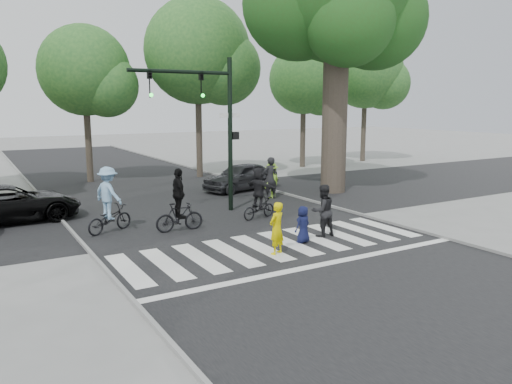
{
  "coord_description": "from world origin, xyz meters",
  "views": [
    {
      "loc": [
        -7.92,
        -11.32,
        4.24
      ],
      "look_at": [
        0.5,
        3.0,
        1.3
      ],
      "focal_mm": 35.0,
      "sensor_mm": 36.0,
      "label": 1
    }
  ],
  "objects_px": {
    "pedestrian_child": "(303,225)",
    "pedestrian_woman": "(277,228)",
    "cyclist_right": "(259,196)",
    "traffic_signal": "(210,113)",
    "pedestrian_adult": "(323,211)",
    "cyclist_mid": "(179,206)",
    "cyclist_left": "(109,204)",
    "car_grey": "(241,177)",
    "car_suv": "(9,204)"
  },
  "relations": [
    {
      "from": "pedestrian_child",
      "to": "pedestrian_woman",
      "type": "bearing_deg",
      "value": 10.13
    },
    {
      "from": "pedestrian_child",
      "to": "cyclist_right",
      "type": "bearing_deg",
      "value": -111.44
    },
    {
      "from": "pedestrian_child",
      "to": "traffic_signal",
      "type": "bearing_deg",
      "value": -97.41
    },
    {
      "from": "pedestrian_adult",
      "to": "cyclist_mid",
      "type": "distance_m",
      "value": 4.77
    },
    {
      "from": "cyclist_right",
      "to": "cyclist_left",
      "type": "bearing_deg",
      "value": 171.5
    },
    {
      "from": "pedestrian_adult",
      "to": "cyclist_left",
      "type": "relative_size",
      "value": 0.77
    },
    {
      "from": "pedestrian_woman",
      "to": "car_grey",
      "type": "bearing_deg",
      "value": -134.74
    },
    {
      "from": "traffic_signal",
      "to": "pedestrian_woman",
      "type": "height_order",
      "value": "traffic_signal"
    },
    {
      "from": "traffic_signal",
      "to": "cyclist_mid",
      "type": "height_order",
      "value": "traffic_signal"
    },
    {
      "from": "traffic_signal",
      "to": "pedestrian_adult",
      "type": "height_order",
      "value": "traffic_signal"
    },
    {
      "from": "cyclist_left",
      "to": "cyclist_right",
      "type": "bearing_deg",
      "value": -8.5
    },
    {
      "from": "pedestrian_woman",
      "to": "cyclist_right",
      "type": "distance_m",
      "value": 4.49
    },
    {
      "from": "traffic_signal",
      "to": "pedestrian_adult",
      "type": "relative_size",
      "value": 3.53
    },
    {
      "from": "pedestrian_adult",
      "to": "car_suv",
      "type": "height_order",
      "value": "pedestrian_adult"
    },
    {
      "from": "cyclist_mid",
      "to": "car_grey",
      "type": "distance_m",
      "value": 8.3
    },
    {
      "from": "cyclist_mid",
      "to": "traffic_signal",
      "type": "bearing_deg",
      "value": 43.78
    },
    {
      "from": "cyclist_left",
      "to": "car_suv",
      "type": "distance_m",
      "value": 4.31
    },
    {
      "from": "cyclist_left",
      "to": "cyclist_right",
      "type": "distance_m",
      "value": 5.39
    },
    {
      "from": "traffic_signal",
      "to": "cyclist_mid",
      "type": "distance_m",
      "value": 4.3
    },
    {
      "from": "pedestrian_woman",
      "to": "cyclist_mid",
      "type": "xyz_separation_m",
      "value": [
        -1.41,
        3.84,
        0.12
      ]
    },
    {
      "from": "cyclist_left",
      "to": "pedestrian_adult",
      "type": "bearing_deg",
      "value": -34.6
    },
    {
      "from": "cyclist_left",
      "to": "cyclist_right",
      "type": "relative_size",
      "value": 1.13
    },
    {
      "from": "car_grey",
      "to": "car_suv",
      "type": "bearing_deg",
      "value": -93.99
    },
    {
      "from": "pedestrian_adult",
      "to": "cyclist_right",
      "type": "distance_m",
      "value": 3.25
    },
    {
      "from": "cyclist_left",
      "to": "car_grey",
      "type": "bearing_deg",
      "value": 32.9
    },
    {
      "from": "cyclist_right",
      "to": "pedestrian_child",
      "type": "bearing_deg",
      "value": -98.24
    },
    {
      "from": "pedestrian_child",
      "to": "cyclist_mid",
      "type": "height_order",
      "value": "cyclist_mid"
    },
    {
      "from": "pedestrian_woman",
      "to": "cyclist_left",
      "type": "bearing_deg",
      "value": -76.02
    },
    {
      "from": "traffic_signal",
      "to": "car_suv",
      "type": "relative_size",
      "value": 1.22
    },
    {
      "from": "car_suv",
      "to": "pedestrian_woman",
      "type": "bearing_deg",
      "value": -146.18
    },
    {
      "from": "pedestrian_child",
      "to": "cyclist_right",
      "type": "distance_m",
      "value": 3.56
    },
    {
      "from": "car_suv",
      "to": "pedestrian_child",
      "type": "bearing_deg",
      "value": -138.57
    },
    {
      "from": "pedestrian_adult",
      "to": "cyclist_left",
      "type": "bearing_deg",
      "value": -33.47
    },
    {
      "from": "car_suv",
      "to": "car_grey",
      "type": "height_order",
      "value": "car_grey"
    },
    {
      "from": "cyclist_mid",
      "to": "cyclist_right",
      "type": "height_order",
      "value": "cyclist_mid"
    },
    {
      "from": "pedestrian_adult",
      "to": "cyclist_mid",
      "type": "xyz_separation_m",
      "value": [
        -3.74,
        2.96,
        0.03
      ]
    },
    {
      "from": "pedestrian_adult",
      "to": "cyclist_right",
      "type": "height_order",
      "value": "cyclist_right"
    },
    {
      "from": "pedestrian_woman",
      "to": "pedestrian_child",
      "type": "bearing_deg",
      "value": -178.09
    },
    {
      "from": "pedestrian_adult",
      "to": "cyclist_mid",
      "type": "height_order",
      "value": "cyclist_mid"
    },
    {
      "from": "cyclist_left",
      "to": "cyclist_mid",
      "type": "bearing_deg",
      "value": -26.96
    },
    {
      "from": "car_suv",
      "to": "traffic_signal",
      "type": "bearing_deg",
      "value": -111.09
    },
    {
      "from": "cyclist_left",
      "to": "car_grey",
      "type": "xyz_separation_m",
      "value": [
        7.74,
        5.01,
        -0.27
      ]
    },
    {
      "from": "cyclist_right",
      "to": "car_suv",
      "type": "bearing_deg",
      "value": 153.01
    },
    {
      "from": "cyclist_mid",
      "to": "car_suv",
      "type": "bearing_deg",
      "value": 137.76
    },
    {
      "from": "pedestrian_woman",
      "to": "pedestrian_adult",
      "type": "height_order",
      "value": "pedestrian_adult"
    },
    {
      "from": "cyclist_left",
      "to": "car_suv",
      "type": "xyz_separation_m",
      "value": [
        -2.74,
        3.31,
        -0.28
      ]
    },
    {
      "from": "cyclist_left",
      "to": "car_grey",
      "type": "height_order",
      "value": "cyclist_left"
    },
    {
      "from": "traffic_signal",
      "to": "pedestrian_adult",
      "type": "bearing_deg",
      "value": -73.16
    },
    {
      "from": "cyclist_right",
      "to": "car_grey",
      "type": "xyz_separation_m",
      "value": [
        2.41,
        5.8,
        -0.18
      ]
    },
    {
      "from": "traffic_signal",
      "to": "pedestrian_woman",
      "type": "relative_size",
      "value": 3.96
    }
  ]
}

